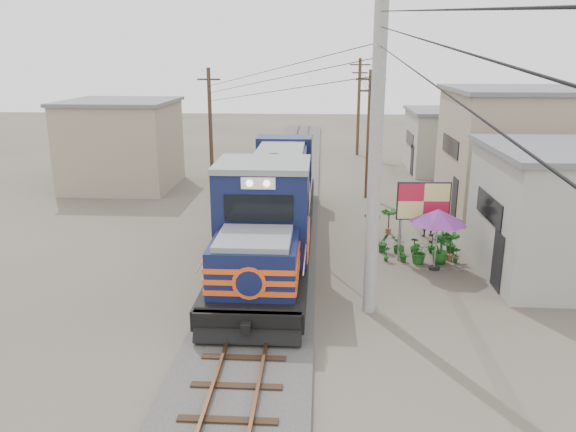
# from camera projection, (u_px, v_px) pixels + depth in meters

# --- Properties ---
(ground) EXTENTS (120.00, 120.00, 0.00)m
(ground) POSITION_uv_depth(u_px,v_px,m) (260.00, 301.00, 18.38)
(ground) COLOR #473F35
(ground) RESTS_ON ground
(ballast) EXTENTS (3.60, 70.00, 0.16)m
(ballast) POSITION_uv_depth(u_px,v_px,m) (281.00, 215.00, 27.95)
(ballast) COLOR #595651
(ballast) RESTS_ON ground
(track) EXTENTS (1.15, 70.00, 0.12)m
(track) POSITION_uv_depth(u_px,v_px,m) (281.00, 211.00, 27.90)
(track) COLOR #51331E
(track) RESTS_ON ground
(locomotive) EXTENTS (3.14, 17.10, 4.24)m
(locomotive) POSITION_uv_depth(u_px,v_px,m) (273.00, 205.00, 22.95)
(locomotive) COLOR black
(locomotive) RESTS_ON ground
(utility_pole_main) EXTENTS (0.40, 0.40, 10.00)m
(utility_pole_main) POSITION_uv_depth(u_px,v_px,m) (375.00, 153.00, 16.31)
(utility_pole_main) COLOR #9E9B93
(utility_pole_main) RESTS_ON ground
(wooden_pole_mid) EXTENTS (1.60, 0.24, 7.00)m
(wooden_pole_mid) POSITION_uv_depth(u_px,v_px,m) (369.00, 132.00, 30.53)
(wooden_pole_mid) COLOR #4C3826
(wooden_pole_mid) RESTS_ON ground
(wooden_pole_far) EXTENTS (1.60, 0.24, 7.50)m
(wooden_pole_far) POSITION_uv_depth(u_px,v_px,m) (359.00, 105.00, 43.87)
(wooden_pole_far) COLOR #4C3826
(wooden_pole_far) RESTS_ON ground
(wooden_pole_left) EXTENTS (1.60, 0.24, 7.00)m
(wooden_pole_left) POSITION_uv_depth(u_px,v_px,m) (210.00, 123.00, 34.91)
(wooden_pole_left) COLOR #4C3826
(wooden_pole_left) RESTS_ON ground
(power_lines) EXTENTS (9.65, 19.00, 3.30)m
(power_lines) POSITION_uv_depth(u_px,v_px,m) (275.00, 59.00, 24.43)
(power_lines) COLOR black
(power_lines) RESTS_ON ground
(shophouse_mid) EXTENTS (8.40, 7.35, 6.20)m
(shophouse_mid) POSITION_uv_depth(u_px,v_px,m) (531.00, 150.00, 28.31)
(shophouse_mid) COLOR gray
(shophouse_mid) RESTS_ON ground
(shophouse_back) EXTENTS (6.30, 6.30, 4.20)m
(shophouse_back) POSITION_uv_depth(u_px,v_px,m) (454.00, 141.00, 38.26)
(shophouse_back) COLOR gray
(shophouse_back) RESTS_ON ground
(shophouse_left) EXTENTS (6.30, 6.30, 5.20)m
(shophouse_left) POSITION_uv_depth(u_px,v_px,m) (122.00, 144.00, 33.57)
(shophouse_left) COLOR gray
(shophouse_left) RESTS_ON ground
(billboard) EXTENTS (2.03, 0.20, 3.14)m
(billboard) POSITION_uv_depth(u_px,v_px,m) (423.00, 203.00, 21.38)
(billboard) COLOR #99999E
(billboard) RESTS_ON ground
(market_umbrella) EXTENTS (2.75, 2.75, 2.34)m
(market_umbrella) POSITION_uv_depth(u_px,v_px,m) (438.00, 217.00, 20.52)
(market_umbrella) COLOR black
(market_umbrella) RESTS_ON ground
(vendor) EXTENTS (0.76, 0.62, 1.80)m
(vendor) POSITION_uv_depth(u_px,v_px,m) (428.00, 217.00, 24.66)
(vendor) COLOR black
(vendor) RESTS_ON ground
(plant_nursery) EXTENTS (3.24, 1.94, 1.13)m
(plant_nursery) POSITION_uv_depth(u_px,v_px,m) (423.00, 248.00, 22.03)
(plant_nursery) COLOR #185418
(plant_nursery) RESTS_ON ground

